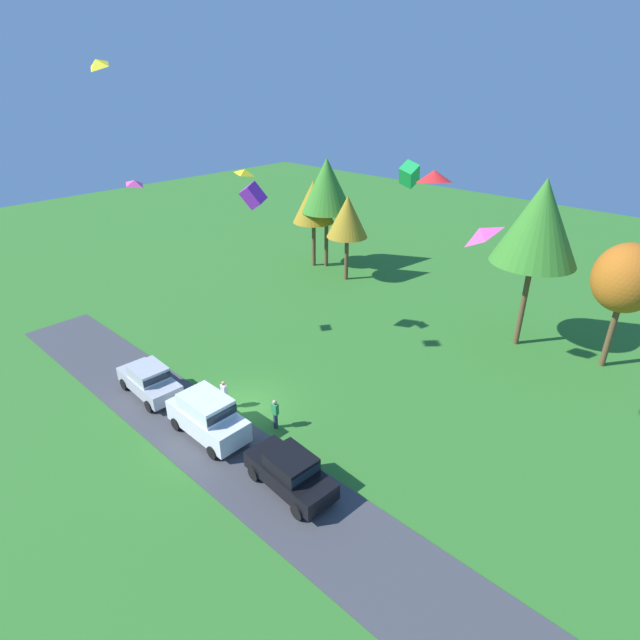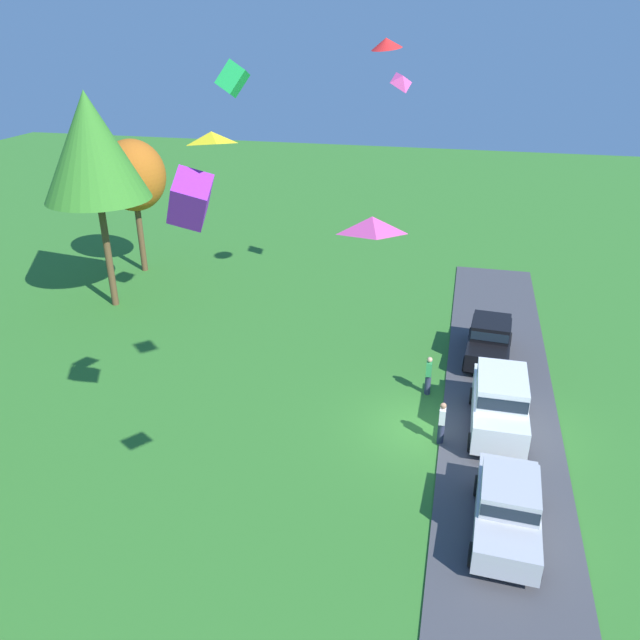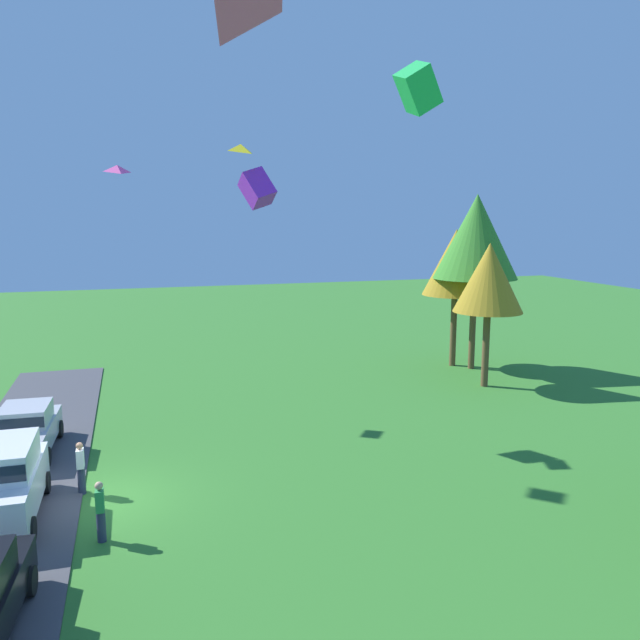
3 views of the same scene
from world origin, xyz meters
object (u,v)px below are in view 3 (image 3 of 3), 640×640
tree_left_of_center (489,278)px  person_watching_sky (100,511)px  kite_box_high_right (418,88)px  kite_diamond_high_left (117,169)px  person_beside_suv (81,468)px  kite_box_mid_center (257,188)px  car_sedan_by_flagpole (27,428)px  tree_far_right (456,263)px  car_suv_near_entrance (2,479)px  tree_far_left (476,237)px  kite_diamond_low_drifter (241,148)px

tree_left_of_center → person_watching_sky: bearing=-59.6°
kite_box_high_right → kite_diamond_high_left: kite_box_high_right is taller
person_beside_suv → kite_box_mid_center: size_ratio=1.36×
car_sedan_by_flagpole → kite_diamond_high_left: (-5.01, 3.59, 9.73)m
kite_box_mid_center → kite_diamond_high_left: bearing=-129.4°
tree_far_right → car_suv_near_entrance: bearing=-58.4°
tree_far_left → kite_box_high_right: kite_box_high_right is taller
person_watching_sky → kite_box_mid_center: bearing=143.1°
tree_far_right → kite_box_high_right: size_ratio=7.64×
car_suv_near_entrance → tree_left_of_center: tree_left_of_center is taller
kite_diamond_high_left → kite_box_mid_center: (4.35, 5.30, -0.96)m
tree_left_of_center → kite_diamond_high_left: size_ratio=7.64×
car_sedan_by_flagpole → tree_left_of_center: 22.03m
car_suv_near_entrance → person_watching_sky: bearing=53.6°
kite_box_high_right → person_beside_suv: bearing=-118.1°
car_suv_near_entrance → person_beside_suv: size_ratio=2.69×
kite_diamond_low_drifter → tree_left_of_center: bearing=102.5°
person_watching_sky → kite_box_high_right: (1.54, 8.35, 11.07)m
person_beside_suv → person_watching_sky: 3.37m
person_beside_suv → person_watching_sky: same height
car_sedan_by_flagpole → tree_far_right: (-8.01, 21.92, 5.03)m
kite_diamond_high_left → kite_diamond_low_drifter: bearing=46.1°
car_sedan_by_flagpole → car_suv_near_entrance: 5.39m
car_suv_near_entrance → tree_far_left: bearing=118.9°
tree_left_of_center → kite_box_mid_center: 13.36m
person_watching_sky → tree_far_right: tree_far_right is taller
kite_box_high_right → kite_box_mid_center: (-9.60, -2.30, -2.13)m
car_suv_near_entrance → kite_diamond_high_left: (-10.39, 3.47, 9.48)m
person_watching_sky → car_suv_near_entrance: bearing=-126.4°
person_beside_suv → tree_far_right: 23.77m
kite_box_mid_center → kite_box_high_right: bearing=13.5°
tree_far_right → kite_diamond_low_drifter: (7.47, -13.68, 5.26)m
car_sedan_by_flagpole → kite_diamond_high_left: kite_diamond_high_left is taller
car_sedan_by_flagpole → person_beside_suv: size_ratio=2.62×
tree_far_right → kite_box_high_right: 20.89m
kite_diamond_low_drifter → kite_box_mid_center: bearing=101.6°
tree_left_of_center → tree_far_right: bearing=171.9°
tree_far_right → tree_far_left: bearing=35.2°
tree_far_left → kite_diamond_low_drifter: bearing=-65.7°
tree_far_left → kite_box_mid_center: kite_box_mid_center is taller
car_suv_near_entrance → kite_box_high_right: size_ratio=4.39×
car_suv_near_entrance → kite_diamond_high_left: bearing=161.6°
car_sedan_by_flagpole → kite_diamond_low_drifter: size_ratio=4.64×
person_watching_sky → tree_left_of_center: (-10.81, 18.43, 4.74)m
kite_diamond_low_drifter → kite_diamond_high_left: kite_diamond_low_drifter is taller
person_watching_sky → kite_diamond_high_left: 15.88m
car_sedan_by_flagpole → kite_diamond_low_drifter: bearing=93.7°
tree_far_right → kite_diamond_high_left: kite_diamond_high_left is taller
tree_far_left → kite_diamond_low_drifter: size_ratio=10.32×
person_beside_suv → kite_diamond_high_left: 13.53m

